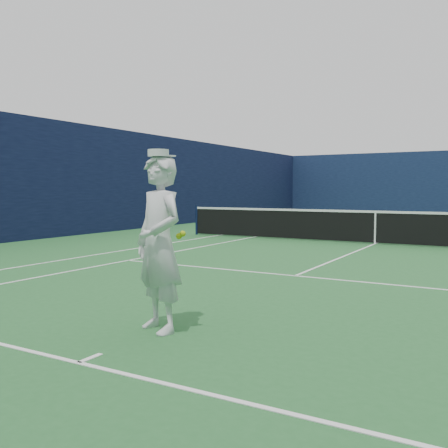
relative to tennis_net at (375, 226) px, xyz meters
name	(u,v)px	position (x,y,z in m)	size (l,w,h in m)	color
ground	(375,244)	(0.00, 0.00, -0.55)	(80.00, 80.00, 0.00)	#24602C
court_markings	(375,244)	(0.00, 0.00, -0.55)	(11.03, 23.83, 0.01)	white
windscreen_fence	(376,177)	(0.00, 0.00, 1.45)	(20.12, 36.12, 4.00)	#101B3A
tennis_net	(375,226)	(0.00, 0.00, 0.00)	(12.88, 0.09, 1.07)	#141E4C
tennis_player	(159,243)	(0.01, -10.62, 0.47)	(0.87, 0.74, 2.10)	white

